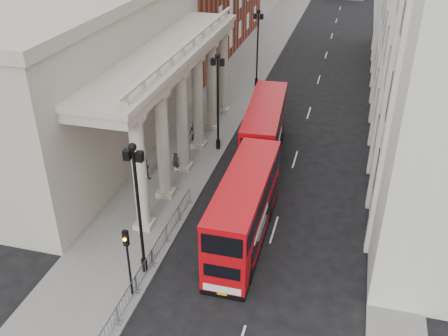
{
  "coord_description": "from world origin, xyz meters",
  "views": [
    {
      "loc": [
        9.65,
        -16.45,
        19.74
      ],
      "look_at": [
        1.97,
        12.32,
        2.8
      ],
      "focal_mm": 40.0,
      "sensor_mm": 36.0,
      "label": 1
    }
  ],
  "objects_px": {
    "traffic_light": "(127,251)",
    "bus_near": "(244,209)",
    "pedestrian_c": "(195,131)",
    "lamp_post_south": "(138,202)",
    "lamp_post_mid": "(218,96)",
    "bus_far": "(264,130)",
    "pedestrian_b": "(145,169)",
    "lamp_post_north": "(258,43)",
    "pedestrian_a": "(176,162)"
  },
  "relations": [
    {
      "from": "lamp_post_mid",
      "to": "pedestrian_c",
      "type": "height_order",
      "value": "lamp_post_mid"
    },
    {
      "from": "lamp_post_south",
      "to": "traffic_light",
      "type": "relative_size",
      "value": 1.93
    },
    {
      "from": "bus_far",
      "to": "pedestrian_c",
      "type": "relative_size",
      "value": 5.97
    },
    {
      "from": "lamp_post_mid",
      "to": "pedestrian_c",
      "type": "xyz_separation_m",
      "value": [
        -2.34,
        0.88,
        -3.87
      ]
    },
    {
      "from": "pedestrian_a",
      "to": "bus_near",
      "type": "bearing_deg",
      "value": -31.91
    },
    {
      "from": "bus_far",
      "to": "pedestrian_b",
      "type": "bearing_deg",
      "value": -147.9
    },
    {
      "from": "bus_near",
      "to": "pedestrian_c",
      "type": "relative_size",
      "value": 5.79
    },
    {
      "from": "bus_far",
      "to": "bus_near",
      "type": "bearing_deg",
      "value": -89.66
    },
    {
      "from": "lamp_post_north",
      "to": "pedestrian_b",
      "type": "xyz_separation_m",
      "value": [
        -4.03,
        -22.23,
        -3.99
      ]
    },
    {
      "from": "lamp_post_south",
      "to": "pedestrian_a",
      "type": "height_order",
      "value": "lamp_post_south"
    },
    {
      "from": "lamp_post_south",
      "to": "pedestrian_a",
      "type": "bearing_deg",
      "value": 100.76
    },
    {
      "from": "bus_near",
      "to": "pedestrian_c",
      "type": "xyz_separation_m",
      "value": [
        -7.25,
        12.5,
        -1.37
      ]
    },
    {
      "from": "bus_near",
      "to": "pedestrian_b",
      "type": "xyz_separation_m",
      "value": [
        -8.94,
        5.39,
        -1.5
      ]
    },
    {
      "from": "bus_near",
      "to": "pedestrian_c",
      "type": "bearing_deg",
      "value": 119.92
    },
    {
      "from": "bus_near",
      "to": "pedestrian_b",
      "type": "bearing_deg",
      "value": 148.69
    },
    {
      "from": "bus_far",
      "to": "lamp_post_south",
      "type": "bearing_deg",
      "value": -108.57
    },
    {
      "from": "lamp_post_mid",
      "to": "lamp_post_south",
      "type": "bearing_deg",
      "value": -90.0
    },
    {
      "from": "bus_far",
      "to": "pedestrian_c",
      "type": "distance_m",
      "value": 6.6
    },
    {
      "from": "lamp_post_south",
      "to": "traffic_light",
      "type": "xyz_separation_m",
      "value": [
        0.1,
        -2.02,
        -1.8
      ]
    },
    {
      "from": "lamp_post_south",
      "to": "bus_far",
      "type": "relative_size",
      "value": 0.75
    },
    {
      "from": "lamp_post_south",
      "to": "pedestrian_a",
      "type": "relative_size",
      "value": 5.27
    },
    {
      "from": "lamp_post_south",
      "to": "bus_near",
      "type": "distance_m",
      "value": 7.04
    },
    {
      "from": "lamp_post_mid",
      "to": "pedestrian_b",
      "type": "bearing_deg",
      "value": -122.9
    },
    {
      "from": "lamp_post_north",
      "to": "lamp_post_south",
      "type": "bearing_deg",
      "value": -90.0
    },
    {
      "from": "bus_far",
      "to": "pedestrian_a",
      "type": "relative_size",
      "value": 7.0
    },
    {
      "from": "lamp_post_mid",
      "to": "pedestrian_b",
      "type": "xyz_separation_m",
      "value": [
        -4.03,
        -6.23,
        -3.99
      ]
    },
    {
      "from": "lamp_post_mid",
      "to": "lamp_post_north",
      "type": "xyz_separation_m",
      "value": [
        0.0,
        16.0,
        0.0
      ]
    },
    {
      "from": "pedestrian_a",
      "to": "pedestrian_c",
      "type": "height_order",
      "value": "pedestrian_c"
    },
    {
      "from": "lamp_post_north",
      "to": "pedestrian_c",
      "type": "relative_size",
      "value": 4.5
    },
    {
      "from": "pedestrian_b",
      "to": "bus_far",
      "type": "bearing_deg",
      "value": -154.9
    },
    {
      "from": "traffic_light",
      "to": "pedestrian_c",
      "type": "distance_m",
      "value": 19.16
    },
    {
      "from": "traffic_light",
      "to": "pedestrian_c",
      "type": "xyz_separation_m",
      "value": [
        -2.44,
        18.89,
        -2.06
      ]
    },
    {
      "from": "lamp_post_north",
      "to": "traffic_light",
      "type": "relative_size",
      "value": 1.93
    },
    {
      "from": "traffic_light",
      "to": "bus_near",
      "type": "distance_m",
      "value": 8.03
    },
    {
      "from": "lamp_post_south",
      "to": "bus_far",
      "type": "xyz_separation_m",
      "value": [
        4.0,
        15.68,
        -2.46
      ]
    },
    {
      "from": "pedestrian_b",
      "to": "pedestrian_c",
      "type": "bearing_deg",
      "value": -114.62
    },
    {
      "from": "pedestrian_a",
      "to": "pedestrian_b",
      "type": "relative_size",
      "value": 0.99
    },
    {
      "from": "bus_near",
      "to": "pedestrian_b",
      "type": "distance_m",
      "value": 10.54
    },
    {
      "from": "lamp_post_south",
      "to": "bus_near",
      "type": "bearing_deg",
      "value": 41.74
    },
    {
      "from": "lamp_post_mid",
      "to": "pedestrian_c",
      "type": "bearing_deg",
      "value": 159.5
    },
    {
      "from": "bus_far",
      "to": "traffic_light",
      "type": "bearing_deg",
      "value": -106.68
    },
    {
      "from": "bus_near",
      "to": "pedestrian_a",
      "type": "bearing_deg",
      "value": 134.89
    },
    {
      "from": "lamp_post_south",
      "to": "bus_near",
      "type": "height_order",
      "value": "lamp_post_south"
    },
    {
      "from": "bus_far",
      "to": "pedestrian_c",
      "type": "xyz_separation_m",
      "value": [
        -6.34,
        1.19,
        -1.41
      ]
    },
    {
      "from": "traffic_light",
      "to": "pedestrian_b",
      "type": "height_order",
      "value": "traffic_light"
    },
    {
      "from": "lamp_post_south",
      "to": "pedestrian_c",
      "type": "xyz_separation_m",
      "value": [
        -2.34,
        16.88,
        -3.87
      ]
    },
    {
      "from": "pedestrian_b",
      "to": "lamp_post_north",
      "type": "bearing_deg",
      "value": -111.54
    },
    {
      "from": "pedestrian_a",
      "to": "pedestrian_c",
      "type": "relative_size",
      "value": 0.85
    },
    {
      "from": "lamp_post_south",
      "to": "pedestrian_a",
      "type": "distance_m",
      "value": 12.31
    },
    {
      "from": "pedestrian_c",
      "to": "lamp_post_mid",
      "type": "bearing_deg",
      "value": -29.56
    }
  ]
}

